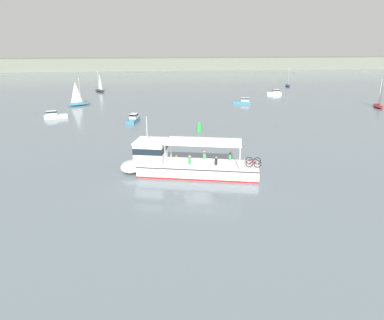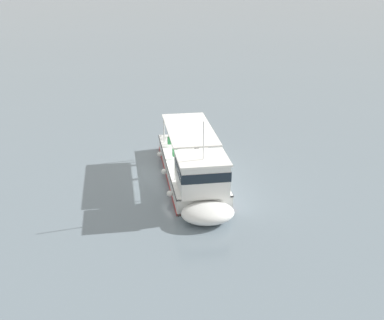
{
  "view_description": "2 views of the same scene",
  "coord_description": "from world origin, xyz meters",
  "views": [
    {
      "loc": [
        -5.42,
        -30.06,
        11.18
      ],
      "look_at": [
        -0.66,
        -0.32,
        1.4
      ],
      "focal_mm": 32.66,
      "sensor_mm": 36.0,
      "label": 1
    },
    {
      "loc": [
        -27.14,
        12.24,
        13.51
      ],
      "look_at": [
        -0.66,
        -0.32,
        1.4
      ],
      "focal_mm": 46.12,
      "sensor_mm": 36.0,
      "label": 2
    }
  ],
  "objects": [
    {
      "name": "sailboat_far_left",
      "position": [
        39.33,
        69.45,
        0.54
      ],
      "size": [
        2.93,
        4.99,
        5.4
      ],
      "color": "navy",
      "rests_on": "ground"
    },
    {
      "name": "motorboat_horizon_east",
      "position": [
        -5.99,
        24.3,
        0.54
      ],
      "size": [
        2.22,
        3.82,
        1.26
      ],
      "color": "teal",
      "rests_on": "ground"
    },
    {
      "name": "motorboat_off_stern",
      "position": [
        16.39,
        39.37,
        0.54
      ],
      "size": [
        3.82,
        2.33,
        1.26
      ],
      "color": "teal",
      "rests_on": "ground"
    },
    {
      "name": "motorboat_mid_channel",
      "position": [
        -18.83,
        29.47,
        0.54
      ],
      "size": [
        3.83,
        2.45,
        1.26
      ],
      "color": "white",
      "rests_on": "ground"
    },
    {
      "name": "distant_shoreline",
      "position": [
        0.0,
        158.05,
        2.94
      ],
      "size": [
        400.0,
        28.0,
        5.89
      ],
      "primitive_type": "cube",
      "color": "slate",
      "rests_on": "ground"
    },
    {
      "name": "motorboat_horizon_west",
      "position": [
        28.24,
        51.98,
        0.54
      ],
      "size": [
        3.71,
        1.64,
        1.26
      ],
      "color": "white",
      "rests_on": "ground"
    },
    {
      "name": "sailboat_near_starboard",
      "position": [
        -16.67,
        42.44,
        0.54
      ],
      "size": [
        4.84,
        3.66,
        5.4
      ],
      "color": "teal",
      "rests_on": "ground"
    },
    {
      "name": "channel_buoy",
      "position": [
        3.09,
        16.84,
        0.57
      ],
      "size": [
        0.7,
        0.7,
        1.4
      ],
      "color": "green",
      "rests_on": "ground"
    },
    {
      "name": "sailboat_off_bow",
      "position": [
        40.89,
        30.83,
        0.54
      ],
      "size": [
        3.18,
        4.96,
        5.4
      ],
      "color": "maroon",
      "rests_on": "ground"
    },
    {
      "name": "ground_plane",
      "position": [
        0.0,
        0.0,
        0.0
      ],
      "size": [
        400.0,
        400.0,
        0.0
      ],
      "primitive_type": "plane",
      "color": "slate"
    },
    {
      "name": "ferry_main",
      "position": [
        -1.63,
        -0.03,
        1.02
      ],
      "size": [
        13.06,
        6.59,
        5.32
      ],
      "color": "white",
      "rests_on": "ground"
    },
    {
      "name": "sailboat_far_right",
      "position": [
        -14.66,
        64.77,
        0.54
      ],
      "size": [
        3.59,
        4.87,
        5.4
      ],
      "color": "#232328",
      "rests_on": "ground"
    }
  ]
}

